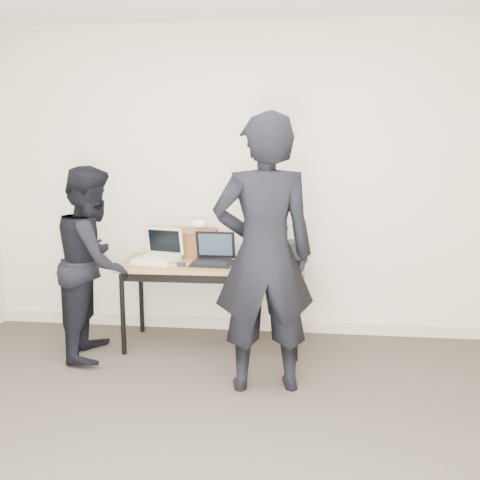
% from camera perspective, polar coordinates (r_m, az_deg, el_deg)
% --- Properties ---
extents(room, '(4.60, 4.60, 2.80)m').
position_cam_1_polar(room, '(2.50, -6.50, 2.62)').
color(room, '#3C342E').
rests_on(room, ground).
extents(desk, '(1.51, 0.68, 0.72)m').
position_cam_1_polar(desk, '(4.41, -2.96, -3.15)').
color(desk, olive).
rests_on(desk, ground).
extents(laptop_beige, '(0.40, 0.39, 0.27)m').
position_cam_1_polar(laptop_beige, '(4.46, -8.71, -1.62)').
color(laptop_beige, beige).
rests_on(laptop_beige, desk).
extents(laptop_center, '(0.34, 0.32, 0.25)m').
position_cam_1_polar(laptop_center, '(4.35, -2.87, -1.77)').
color(laptop_center, black).
rests_on(laptop_center, desk).
extents(laptop_right, '(0.50, 0.49, 0.26)m').
position_cam_1_polar(laptop_right, '(4.45, 3.78, -1.46)').
color(laptop_right, black).
rests_on(laptop_right, desk).
extents(leather_satchel, '(0.37, 0.19, 0.25)m').
position_cam_1_polar(leather_satchel, '(4.63, -4.72, -0.19)').
color(leather_satchel, brown).
rests_on(leather_satchel, desk).
extents(tissue, '(0.14, 0.12, 0.08)m').
position_cam_1_polar(tissue, '(4.60, -4.37, 1.73)').
color(tissue, white).
rests_on(tissue, leather_satchel).
extents(equipment_box, '(0.30, 0.26, 0.15)m').
position_cam_1_polar(equipment_box, '(4.51, 5.34, -1.12)').
color(equipment_box, black).
rests_on(equipment_box, desk).
extents(power_brick, '(0.07, 0.05, 0.03)m').
position_cam_1_polar(power_brick, '(4.28, -6.26, -2.63)').
color(power_brick, black).
rests_on(power_brick, desk).
extents(cables, '(1.15, 0.43, 0.01)m').
position_cam_1_polar(cables, '(4.39, -2.37, -2.36)').
color(cables, silver).
rests_on(cables, desk).
extents(person_typist, '(0.76, 0.57, 1.89)m').
position_cam_1_polar(person_typist, '(3.59, 2.57, -1.61)').
color(person_typist, black).
rests_on(person_typist, ground).
extents(person_observer, '(0.68, 0.82, 1.52)m').
position_cam_1_polar(person_observer, '(4.39, -15.34, -2.28)').
color(person_observer, black).
rests_on(person_observer, ground).
extents(baseboard, '(4.50, 0.03, 0.10)m').
position_cam_1_polar(baseboard, '(4.96, -0.32, -8.97)').
color(baseboard, '#BCB19C').
rests_on(baseboard, ground).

